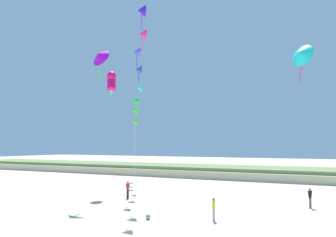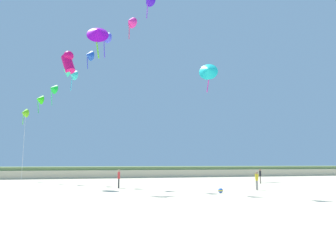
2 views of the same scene
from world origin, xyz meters
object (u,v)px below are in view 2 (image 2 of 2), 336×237
large_kite_high_solo (68,63)px  large_kite_low_lead (208,70)px  person_near_right (260,175)px  large_kite_mid_trail (98,32)px  beach_ball (221,191)px  person_near_left (119,177)px  person_mid_center (257,179)px

large_kite_high_solo → large_kite_low_lead: bearing=26.0°
person_near_right → large_kite_mid_trail: large_kite_mid_trail is taller
beach_ball → large_kite_mid_trail: bearing=147.9°
person_near_right → large_kite_low_lead: bearing=99.5°
large_kite_mid_trail → large_kite_high_solo: large_kite_mid_trail is taller
person_near_right → large_kite_high_solo: large_kite_high_solo is taller
large_kite_high_solo → beach_ball: 19.46m
person_near_right → large_kite_mid_trail: (-18.12, -4.21, 12.67)m
person_near_left → large_kite_high_solo: bearing=143.4°
large_kite_low_lead → large_kite_mid_trail: size_ratio=1.35×
person_mid_center → beach_ball: 4.48m
person_near_left → person_mid_center: bearing=-27.0°
person_near_left → beach_ball: (6.57, -7.15, -0.78)m
person_near_right → large_kite_high_solo: (-20.47, 0.85, 11.08)m
large_kite_high_solo → beach_ball: size_ratio=7.39×
large_kite_low_lead → person_near_right: bearing=-80.5°
person_mid_center → large_kite_mid_trail: bearing=163.5°
large_kite_low_lead → large_kite_high_solo: 21.13m
person_near_left → large_kite_mid_trail: size_ratio=0.49×
person_mid_center → large_kite_high_solo: (-15.32, 8.90, 11.13)m
person_mid_center → large_kite_high_solo: size_ratio=0.57×
large_kite_low_lead → large_kite_high_solo: (-18.80, -9.15, -3.05)m
person_near_right → person_mid_center: bearing=-122.6°
person_near_left → large_kite_low_lead: 23.61m
large_kite_mid_trail → beach_ball: bearing=-32.1°
person_near_left → person_near_right: (15.80, 2.62, -0.03)m
person_near_left → large_kite_high_solo: large_kite_high_solo is taller
person_near_left → person_near_right: bearing=9.4°
person_mid_center → beach_ball: size_ratio=4.19×
person_near_right → person_mid_center: 9.56m
large_kite_low_lead → large_kite_mid_trail: bearing=-139.2°
person_mid_center → large_kite_low_lead: (3.48, 18.06, 14.18)m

